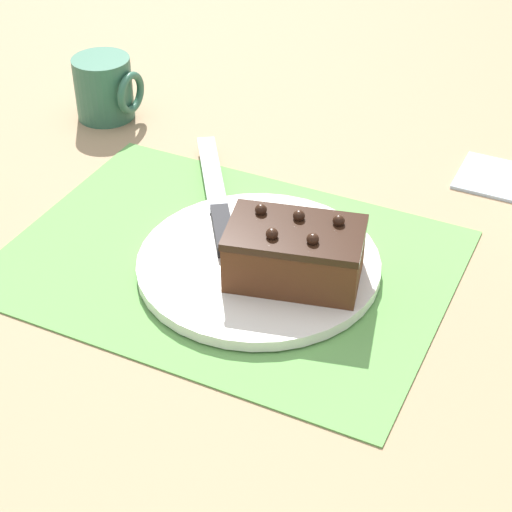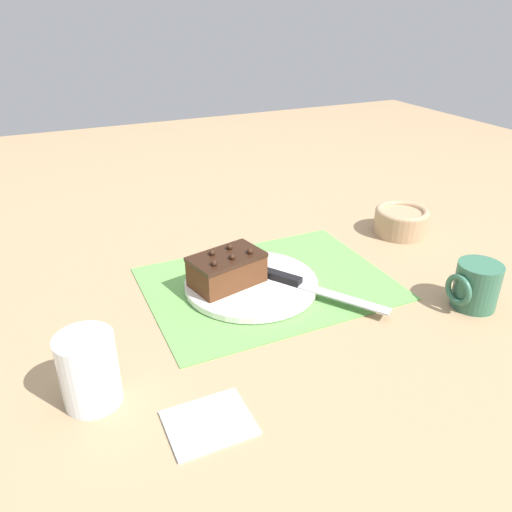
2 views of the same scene
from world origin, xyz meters
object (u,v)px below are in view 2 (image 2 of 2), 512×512
cake_plate (251,283)px  drinking_glass (89,370)px  serving_knife (301,284)px  small_bowl (401,220)px  coffee_mug (476,286)px  chocolate_cake (227,269)px

cake_plate → drinking_glass: (0.32, 0.18, 0.04)m
drinking_glass → serving_knife: bearing=-162.5°
small_bowl → coffee_mug: (0.09, 0.31, 0.01)m
coffee_mug → serving_knife: bearing=-32.6°
small_bowl → chocolate_cake: bearing=8.7°
cake_plate → chocolate_cake: 0.06m
small_bowl → coffee_mug: 0.32m
cake_plate → serving_knife: 0.10m
cake_plate → drinking_glass: drinking_glass is taller
drinking_glass → small_bowl: (-0.74, -0.26, -0.02)m
serving_knife → drinking_glass: size_ratio=2.11×
chocolate_cake → small_bowl: 0.47m
small_bowl → coffee_mug: size_ratio=1.42×
small_bowl → coffee_mug: coffee_mug is taller
drinking_glass → small_bowl: size_ratio=0.85×
serving_knife → drinking_glass: (0.40, 0.12, 0.03)m
cake_plate → serving_knife: (-0.08, 0.06, 0.01)m
chocolate_cake → small_bowl: bearing=-171.3°
cake_plate → chocolate_cake: bearing=-13.1°
chocolate_cake → coffee_mug: 0.45m
cake_plate → drinking_glass: bearing=29.7°
chocolate_cake → drinking_glass: 0.34m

